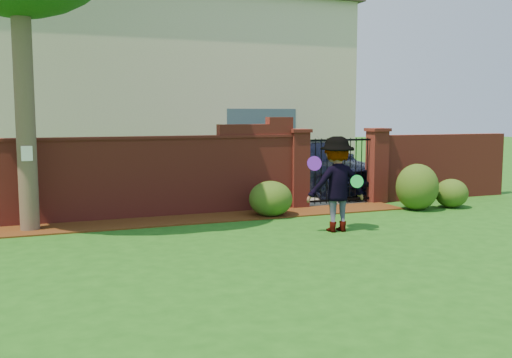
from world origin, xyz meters
name	(u,v)px	position (x,y,z in m)	size (l,w,h in m)	color
ground	(271,254)	(0.00, 0.00, -0.01)	(80.00, 80.00, 0.01)	#1A4F13
mulch_bed	(167,221)	(-0.95, 3.34, 0.01)	(11.10, 1.08, 0.03)	#3C1E0A
brick_wall	(109,176)	(-2.01, 4.00, 0.93)	(8.70, 0.31, 2.16)	maroon
brick_wall_return	(441,166)	(6.60, 4.00, 0.85)	(4.00, 0.25, 1.70)	maroon
pillar_left	(298,168)	(2.40, 4.00, 0.96)	(0.50, 0.50, 1.88)	maroon
pillar_right	(377,165)	(4.60, 4.00, 0.96)	(0.50, 0.50, 1.88)	maroon
iron_gate	(339,170)	(3.50, 4.00, 0.85)	(1.78, 0.03, 1.60)	black
driveway	(274,186)	(3.50, 8.00, 0.01)	(3.20, 8.00, 0.01)	slate
house	(165,87)	(1.00, 12.00, 3.16)	(12.40, 6.40, 6.30)	beige
car	(322,165)	(4.14, 6.04, 0.80)	(1.90, 4.72, 1.61)	black
paper_notice	(27,154)	(-3.60, 3.21, 1.50)	(0.20, 0.01, 0.28)	white
shrub_left	(271,199)	(1.31, 3.11, 0.39)	(0.95, 0.95, 0.78)	#214615
shrub_middle	(417,187)	(4.83, 2.66, 0.54)	(0.98, 0.98, 1.08)	#214615
shrub_right	(451,193)	(5.81, 2.63, 0.34)	(0.78, 0.78, 0.69)	#214615
man	(337,184)	(1.85, 1.17, 0.91)	(1.17, 0.67, 1.81)	gray
frisbee_purple	(314,163)	(1.36, 1.17, 1.32)	(0.27, 0.27, 0.03)	#631DB5
frisbee_green	(357,181)	(2.12, 0.91, 0.98)	(0.24, 0.24, 0.02)	green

